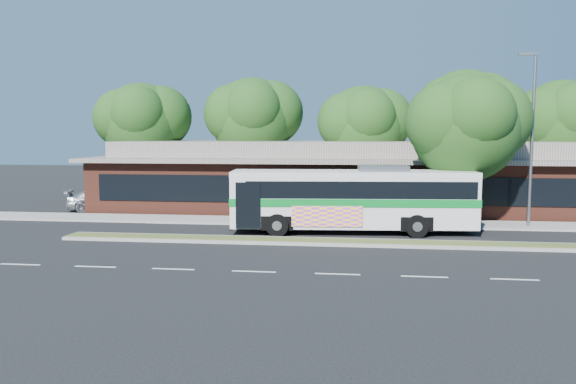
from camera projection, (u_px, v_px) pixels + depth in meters
name	position (u px, v px, depth m)	size (l,w,h in m)	color
ground	(342.00, 246.00, 24.72)	(120.00, 120.00, 0.00)	black
median_strip	(342.00, 242.00, 25.31)	(26.00, 1.10, 0.15)	#4B5B26
sidewalk	(345.00, 222.00, 31.03)	(44.00, 2.60, 0.12)	gray
parking_lot	(71.00, 209.00, 36.79)	(14.00, 12.00, 0.01)	black
plaza_building	(347.00, 176.00, 37.32)	(33.20, 11.20, 4.45)	maroon
lamp_post	(531.00, 135.00, 28.97)	(0.93, 0.18, 9.07)	slate
tree_bg_a	(148.00, 121.00, 40.84)	(6.47, 5.80, 8.63)	black
tree_bg_b	(258.00, 117.00, 40.83)	(6.69, 6.00, 9.00)	black
tree_bg_c	(369.00, 124.00, 38.92)	(6.24, 5.60, 8.26)	black
tree_bg_d	(471.00, 113.00, 38.97)	(6.91, 6.20, 9.37)	black
tree_bg_e	(566.00, 122.00, 37.32)	(6.47, 5.80, 8.50)	black
transit_bus	(354.00, 195.00, 27.98)	(12.21, 3.57, 3.38)	silver
sedan	(106.00, 200.00, 36.19)	(1.97, 4.83, 1.40)	#A8AAAF
sidewalk_tree	(473.00, 126.00, 29.15)	(6.24, 5.60, 8.03)	black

